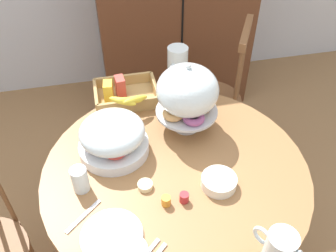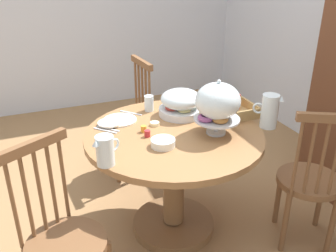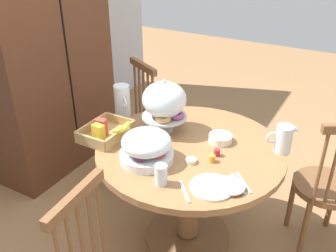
% 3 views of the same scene
% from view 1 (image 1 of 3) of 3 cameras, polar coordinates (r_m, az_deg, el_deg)
% --- Properties ---
extents(dining_table, '(1.11, 1.11, 0.74)m').
position_cam_1_polar(dining_table, '(1.69, 1.12, -11.83)').
color(dining_table, olive).
rests_on(dining_table, ground_plane).
extents(windsor_chair_near_window, '(0.45, 0.45, 0.97)m').
position_cam_1_polar(windsor_chair_near_window, '(2.31, 7.24, 3.96)').
color(windsor_chair_near_window, brown).
rests_on(windsor_chair_near_window, ground_plane).
extents(pastry_stand_with_dome, '(0.28, 0.28, 0.34)m').
position_cam_1_polar(pastry_stand_with_dome, '(1.56, 3.10, 5.21)').
color(pastry_stand_with_dome, silver).
rests_on(pastry_stand_with_dome, dining_table).
extents(fruit_platter_covered, '(0.30, 0.30, 0.18)m').
position_cam_1_polar(fruit_platter_covered, '(1.53, -8.76, -1.71)').
color(fruit_platter_covered, silver).
rests_on(fruit_platter_covered, dining_table).
extents(orange_juice_pitcher, '(0.11, 0.17, 0.16)m').
position_cam_1_polar(orange_juice_pitcher, '(1.25, 17.07, -18.55)').
color(orange_juice_pitcher, silver).
rests_on(orange_juice_pitcher, dining_table).
extents(milk_pitcher, '(0.14, 0.16, 0.22)m').
position_cam_1_polar(milk_pitcher, '(1.90, 1.50, 9.21)').
color(milk_pitcher, silver).
rests_on(milk_pitcher, dining_table).
extents(cereal_basket, '(0.32, 0.30, 0.12)m').
position_cam_1_polar(cereal_basket, '(1.82, -7.00, 5.00)').
color(cereal_basket, tan).
rests_on(cereal_basket, dining_table).
extents(china_plate_large, '(0.22, 0.22, 0.01)m').
position_cam_1_polar(china_plate_large, '(1.32, -8.91, -16.81)').
color(china_plate_large, white).
rests_on(china_plate_large, dining_table).
extents(cereal_bowl, '(0.14, 0.14, 0.04)m').
position_cam_1_polar(cereal_bowl, '(1.44, 8.08, -8.76)').
color(cereal_bowl, white).
rests_on(cereal_bowl, dining_table).
extents(drinking_glass, '(0.06, 0.06, 0.11)m').
position_cam_1_polar(drinking_glass, '(1.43, -13.81, -8.25)').
color(drinking_glass, silver).
rests_on(drinking_glass, dining_table).
extents(butter_dish, '(0.06, 0.06, 0.02)m').
position_cam_1_polar(butter_dish, '(1.43, -3.65, -9.39)').
color(butter_dish, beige).
rests_on(butter_dish, dining_table).
extents(jam_jar_strawberry, '(0.04, 0.04, 0.04)m').
position_cam_1_polar(jam_jar_strawberry, '(1.38, 2.58, -11.28)').
color(jam_jar_strawberry, '#B7282D').
rests_on(jam_jar_strawberry, dining_table).
extents(jam_jar_apricot, '(0.04, 0.04, 0.04)m').
position_cam_1_polar(jam_jar_apricot, '(1.37, -0.32, -11.80)').
color(jam_jar_apricot, orange).
rests_on(jam_jar_apricot, dining_table).
extents(soup_spoon, '(0.14, 0.12, 0.01)m').
position_cam_1_polar(soup_spoon, '(1.39, -13.28, -13.76)').
color(soup_spoon, silver).
rests_on(soup_spoon, dining_table).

